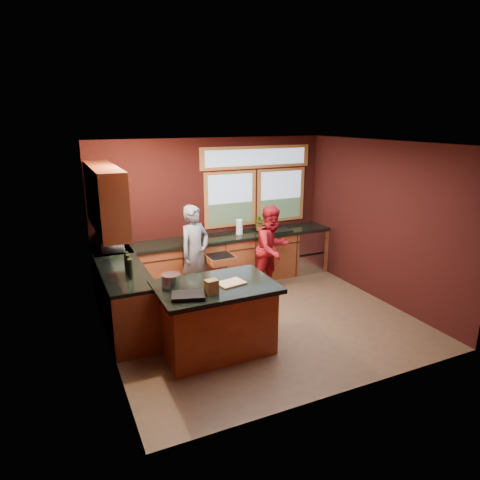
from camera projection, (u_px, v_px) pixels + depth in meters
floor at (261, 320)px, 6.66m from camera, size 4.50×4.50×0.00m
room_shell at (216, 207)px, 6.20m from camera, size 4.52×4.02×2.71m
back_counter at (230, 259)px, 8.09m from camera, size 4.50×0.64×0.93m
left_counter at (122, 294)px, 6.49m from camera, size 0.64×2.30×0.93m
island at (216, 317)px, 5.70m from camera, size 1.55×1.05×0.95m
person_grey at (195, 253)px, 7.27m from camera, size 0.71×0.61×1.65m
person_red at (272, 249)px, 7.63m from camera, size 0.90×0.79×1.57m
microwave at (112, 241)px, 7.07m from camera, size 0.39×0.56×0.30m
potted_plant at (261, 222)px, 8.24m from camera, size 0.32×0.27×0.35m
paper_towel at (239, 227)px, 8.01m from camera, size 0.12×0.12×0.28m
cutting_board at (231, 283)px, 5.60m from camera, size 0.39×0.31×0.02m
stock_pot at (171, 281)px, 5.45m from camera, size 0.24×0.24×0.18m
paper_bag at (211, 287)px, 5.27m from camera, size 0.17×0.14×0.18m
black_tray at (188, 296)px, 5.16m from camera, size 0.46×0.39×0.05m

